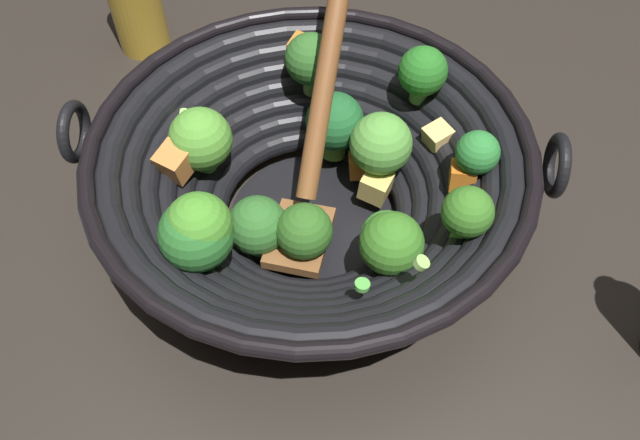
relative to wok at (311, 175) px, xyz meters
name	(u,v)px	position (x,y,z in m)	size (l,w,h in m)	color
ground_plane	(312,223)	(0.00, 0.00, -0.07)	(4.00, 4.00, 0.00)	#28231E
wok	(311,175)	(0.00, 0.00, 0.00)	(0.38, 0.38, 0.25)	black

